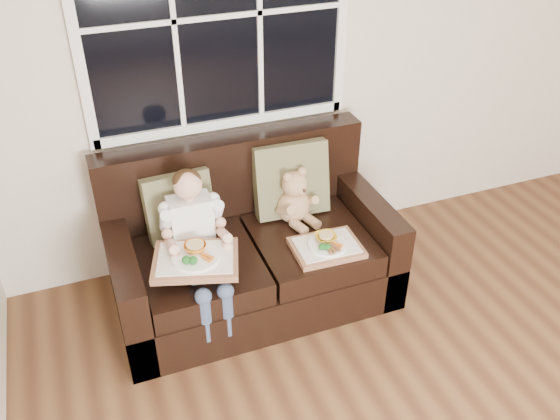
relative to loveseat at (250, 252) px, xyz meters
name	(u,v)px	position (x,y,z in m)	size (l,w,h in m)	color
window_back	(217,16)	(0.00, 0.46, 1.34)	(1.62, 0.04, 1.37)	black
loveseat	(250,252)	(0.00, 0.00, 0.00)	(1.70, 0.92, 0.96)	black
pillow_left	(179,206)	(-0.38, 0.15, 0.34)	(0.42, 0.22, 0.42)	brown
pillow_right	(291,179)	(0.34, 0.15, 0.38)	(0.48, 0.24, 0.48)	brown
child	(195,232)	(-0.35, -0.12, 0.32)	(0.36, 0.59, 0.81)	white
teddy_bear	(294,200)	(0.32, 0.04, 0.29)	(0.26, 0.31, 0.38)	tan
tray_left	(196,259)	(-0.40, -0.28, 0.27)	(0.54, 0.47, 0.11)	#9C6546
tray_right	(326,246)	(0.38, -0.32, 0.17)	(0.41, 0.32, 0.09)	#9C6546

